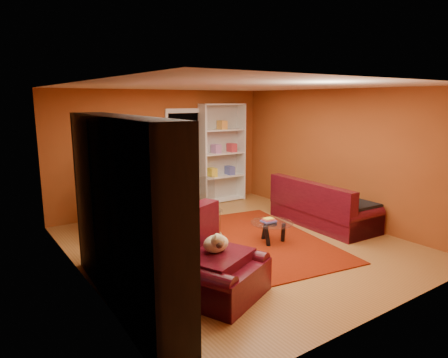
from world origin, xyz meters
TOP-DOWN VIEW (x-y plane):
  - floor at (0.00, 0.00)m, footprint 5.00×5.50m
  - ceiling at (0.00, 0.00)m, footprint 5.00×5.50m
  - wall_back at (0.00, 2.77)m, footprint 5.00×0.05m
  - wall_left at (-2.52, 0.00)m, footprint 0.05×5.50m
  - wall_right at (2.52, 0.00)m, footprint 0.05×5.50m
  - doorway at (0.60, 2.73)m, footprint 1.06×0.60m
  - rug at (-0.01, 0.00)m, footprint 3.25×3.64m
  - media_unit at (-2.27, -0.84)m, footprint 0.58×2.91m
  - christmas_tree at (-1.31, 1.79)m, footprint 1.22×1.22m
  - gift_box_teal at (-1.85, 1.42)m, footprint 0.34×0.34m
  - gift_box_green at (-0.28, 1.34)m, footprint 0.35×0.35m
  - gift_box_red at (-1.06, 2.45)m, footprint 0.25×0.25m
  - white_bookshelf at (1.45, 2.57)m, footprint 1.11×0.44m
  - armchair at (-1.28, -1.30)m, footprint 1.46×1.46m
  - dog at (-1.25, -1.23)m, footprint 0.49×0.44m
  - sofa at (2.02, -0.08)m, footprint 1.04×2.13m
  - coffee_table at (0.50, -0.29)m, footprint 0.76×0.76m
  - acrylic_chair at (-0.15, 0.75)m, footprint 0.57×0.60m

SIDE VIEW (x-z plane):
  - floor at x=0.00m, z-range -0.05..0.00m
  - rug at x=-0.01m, z-range 0.00..0.02m
  - gift_box_red at x=-1.06m, z-range 0.00..0.20m
  - gift_box_teal at x=-1.85m, z-range 0.00..0.27m
  - gift_box_green at x=-0.28m, z-range 0.00..0.29m
  - coffee_table at x=0.50m, z-range -0.04..0.41m
  - armchair at x=-1.28m, z-range 0.00..0.87m
  - sofa at x=2.02m, z-range 0.00..0.90m
  - acrylic_chair at x=-0.15m, z-range 0.00..0.91m
  - dog at x=-1.25m, z-range 0.50..0.79m
  - christmas_tree at x=-1.31m, z-range -0.03..1.97m
  - doorway at x=0.60m, z-range -0.03..2.13m
  - media_unit at x=-2.27m, z-range 0.00..2.22m
  - white_bookshelf at x=1.45m, z-range -0.03..2.33m
  - wall_back at x=0.00m, z-range 0.00..2.60m
  - wall_left at x=-2.52m, z-range 0.00..2.60m
  - wall_right at x=2.52m, z-range 0.00..2.60m
  - ceiling at x=0.00m, z-range 2.60..2.65m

